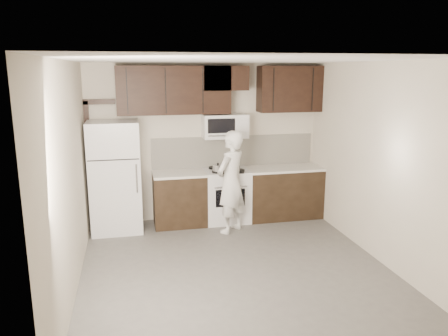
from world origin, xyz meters
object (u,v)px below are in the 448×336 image
object	(u,v)px
refrigerator	(115,177)
person	(231,182)
stove	(226,195)
microwave	(225,126)

from	to	relation	value
refrigerator	person	world-z (taller)	refrigerator
refrigerator	person	distance (m)	1.87
refrigerator	person	bearing A→B (deg)	-14.67
stove	person	distance (m)	0.64
microwave	stove	bearing A→B (deg)	-89.90
stove	person	bearing A→B (deg)	-94.69
refrigerator	person	xyz separation A→B (m)	(1.81, -0.47, -0.07)
person	stove	bearing A→B (deg)	-136.64
microwave	refrigerator	distance (m)	2.00
microwave	person	size ratio (longest dim) A/B	0.46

